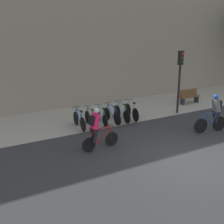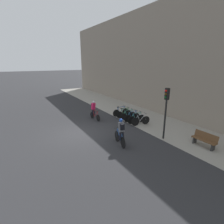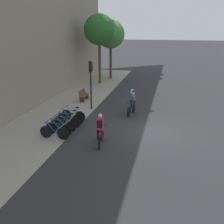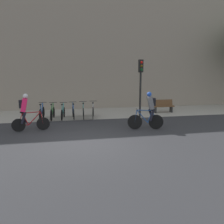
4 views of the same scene
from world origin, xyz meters
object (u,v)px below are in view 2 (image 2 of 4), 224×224
at_px(cyclist_grey, 121,132).
at_px(parked_bike_4, 136,118).
at_px(bench, 204,140).
at_px(cyclist_pink, 94,109).
at_px(parked_bike_0, 121,112).
at_px(parked_bike_3, 132,117).
at_px(parked_bike_5, 141,120).
at_px(traffic_light_pole, 166,104).
at_px(parked_bike_2, 128,115).
at_px(parked_bike_1, 124,113).

bearing_deg(cyclist_grey, parked_bike_4, 129.29).
height_order(parked_bike_4, bench, parked_bike_4).
xyz_separation_m(cyclist_pink, parked_bike_0, (0.41, 2.69, -0.54)).
relative_size(cyclist_pink, parked_bike_3, 1.02).
distance_m(parked_bike_0, parked_bike_5, 3.01).
distance_m(parked_bike_4, parked_bike_5, 0.60).
relative_size(parked_bike_5, traffic_light_pole, 0.48).
distance_m(parked_bike_2, parked_bike_3, 0.60).
height_order(parked_bike_5, traffic_light_pole, traffic_light_pole).
xyz_separation_m(parked_bike_3, bench, (6.22, 0.92, 0.07)).
xyz_separation_m(cyclist_pink, bench, (8.43, 3.60, -0.48)).
distance_m(cyclist_grey, parked_bike_1, 5.84).
bearing_deg(traffic_light_pole, bench, 31.20).
distance_m(cyclist_pink, parked_bike_1, 2.92).
relative_size(traffic_light_pole, bench, 2.32).
xyz_separation_m(parked_bike_0, parked_bike_4, (2.41, -0.00, -0.00)).
bearing_deg(parked_bike_4, parked_bike_1, 179.99).
bearing_deg(parked_bike_0, parked_bike_4, -0.01).
height_order(parked_bike_2, bench, parked_bike_2).
distance_m(parked_bike_4, bench, 5.69).
bearing_deg(parked_bike_4, cyclist_pink, -136.32).
bearing_deg(parked_bike_0, parked_bike_5, 0.02).
bearing_deg(parked_bike_1, parked_bike_4, -0.01).
bearing_deg(parked_bike_2, parked_bike_5, 0.06).
bearing_deg(parked_bike_3, parked_bike_2, 180.00).
distance_m(cyclist_pink, bench, 9.18).
distance_m(parked_bike_1, traffic_light_pole, 5.67).
relative_size(parked_bike_1, parked_bike_4, 0.94).
distance_m(cyclist_pink, parked_bike_4, 3.93).
relative_size(parked_bike_0, parked_bike_3, 1.01).
bearing_deg(parked_bike_5, parked_bike_4, -179.88).
bearing_deg(parked_bike_4, bench, 9.29).
height_order(cyclist_pink, parked_bike_2, cyclist_pink).
relative_size(parked_bike_3, parked_bike_4, 0.98).
bearing_deg(cyclist_pink, cyclist_grey, -8.00).
bearing_deg(parked_bike_4, cyclist_grey, -50.71).
distance_m(parked_bike_5, traffic_light_pole, 3.53).
relative_size(parked_bike_0, traffic_light_pole, 0.49).
bearing_deg(bench, parked_bike_2, -172.32).
bearing_deg(parked_bike_2, parked_bike_1, 179.91).
bearing_deg(parked_bike_3, cyclist_pink, -129.48).
bearing_deg(parked_bike_5, bench, 10.36).
relative_size(cyclist_pink, cyclist_grey, 0.97).
height_order(cyclist_grey, parked_bike_3, cyclist_grey).
relative_size(parked_bike_0, bench, 1.14).
height_order(parked_bike_1, traffic_light_pole, traffic_light_pole).
height_order(parked_bike_2, traffic_light_pole, traffic_light_pole).
height_order(cyclist_grey, parked_bike_0, cyclist_grey).
xyz_separation_m(parked_bike_4, parked_bike_5, (0.60, 0.00, 0.01)).
bearing_deg(parked_bike_1, parked_bike_5, 0.02).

